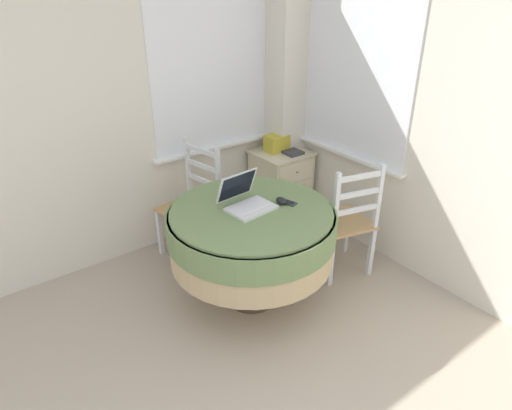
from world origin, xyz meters
name	(u,v)px	position (x,y,z in m)	size (l,w,h in m)	color
corner_room_shell	(269,119)	(1.36, 1.74, 1.28)	(4.60, 4.58, 2.55)	silver
round_dining_table	(252,232)	(1.10, 1.60, 0.57)	(1.15, 1.15, 0.74)	#4C3D2D
laptop	(246,200)	(1.10, 1.66, 0.79)	(0.33, 0.33, 0.23)	silver
computer_mouse	(281,201)	(1.32, 1.55, 0.76)	(0.06, 0.09, 0.05)	black
cell_phone	(288,203)	(1.36, 1.53, 0.74)	(0.09, 0.13, 0.01)	#2D2D33
dining_chair_near_back_window	(193,205)	(1.09, 2.41, 0.44)	(0.48, 0.49, 0.94)	tan
dining_chair_near_right_window	(345,222)	(1.88, 1.46, 0.44)	(0.50, 0.50, 0.94)	tan
corner_cabinet	(281,184)	(2.07, 2.46, 0.33)	(0.48, 0.47, 0.66)	beige
storage_box	(277,143)	(2.05, 2.51, 0.74)	(0.21, 0.14, 0.15)	gold
book_on_cabinet	(291,152)	(2.12, 2.38, 0.68)	(0.16, 0.19, 0.02)	#3F3F44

